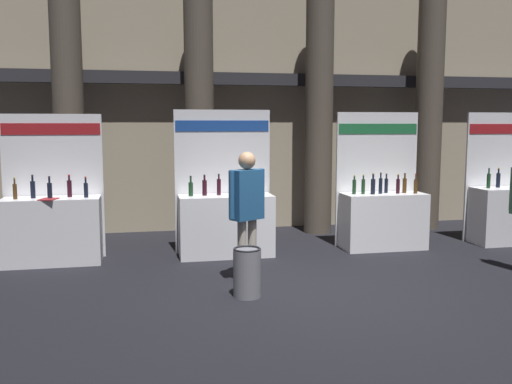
{
  "coord_description": "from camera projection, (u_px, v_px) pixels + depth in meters",
  "views": [
    {
      "loc": [
        -2.25,
        -6.55,
        2.16
      ],
      "look_at": [
        -0.72,
        0.96,
        1.23
      ],
      "focal_mm": 39.3,
      "sensor_mm": 36.0,
      "label": 1
    }
  ],
  "objects": [
    {
      "name": "hall_colonnade",
      "position": [
        254.0,
        97.0,
        11.31
      ],
      "size": [
        12.69,
        1.25,
        5.53
      ],
      "color": "tan",
      "rests_on": "ground_plane"
    },
    {
      "name": "trash_bin",
      "position": [
        247.0,
        272.0,
        7.01
      ],
      "size": [
        0.35,
        0.35,
        0.63
      ],
      "color": "slate",
      "rests_on": "ground_plane"
    },
    {
      "name": "exhibitor_booth_2",
      "position": [
        382.0,
        214.0,
        9.75
      ],
      "size": [
        1.5,
        0.66,
        2.36
      ],
      "color": "white",
      "rests_on": "ground_plane"
    },
    {
      "name": "exhibitor_booth_0",
      "position": [
        53.0,
        224.0,
        8.68
      ],
      "size": [
        1.53,
        0.71,
        2.32
      ],
      "color": "white",
      "rests_on": "ground_plane"
    },
    {
      "name": "visitor_3",
      "position": [
        247.0,
        204.0,
        7.64
      ],
      "size": [
        0.55,
        0.41,
        1.79
      ],
      "rotation": [
        0.0,
        0.0,
        3.66
      ],
      "color": "#ADA393",
      "rests_on": "ground_plane"
    },
    {
      "name": "exhibitor_booth_1",
      "position": [
        226.0,
        219.0,
        9.2
      ],
      "size": [
        1.61,
        0.66,
        2.39
      ],
      "color": "white",
      "rests_on": "ground_plane"
    },
    {
      "name": "ground_plane",
      "position": [
        327.0,
        296.0,
        7.08
      ],
      "size": [
        25.38,
        25.38,
        0.0
      ],
      "primitive_type": "plane",
      "color": "black"
    }
  ]
}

